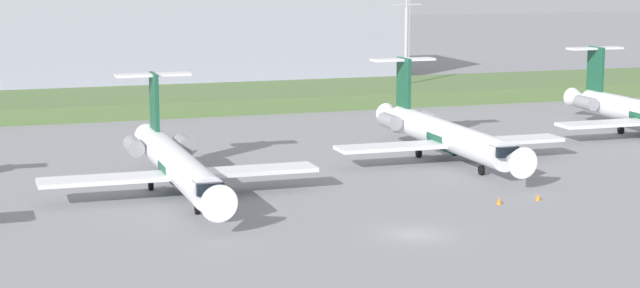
{
  "coord_description": "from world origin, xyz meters",
  "views": [
    {
      "loc": [
        -29.75,
        -68.93,
        19.25
      ],
      "look_at": [
        0.0,
        21.57,
        3.0
      ],
      "focal_mm": 61.13,
      "sensor_mm": 36.0,
      "label": 1
    }
  ],
  "objects_px": {
    "safety_cone_front_marker": "(499,201)",
    "regional_jet_third": "(177,163)",
    "regional_jet_fourth": "(445,134)",
    "antenna_mast": "(406,39)",
    "safety_cone_mid_marker": "(538,197)"
  },
  "relations": [
    {
      "from": "regional_jet_third",
      "to": "antenna_mast",
      "type": "bearing_deg",
      "value": 50.91
    },
    {
      "from": "regional_jet_fourth",
      "to": "antenna_mast",
      "type": "distance_m",
      "value": 47.66
    },
    {
      "from": "regional_jet_third",
      "to": "antenna_mast",
      "type": "distance_m",
      "value": 67.19
    },
    {
      "from": "safety_cone_front_marker",
      "to": "safety_cone_mid_marker",
      "type": "height_order",
      "value": "same"
    },
    {
      "from": "regional_jet_third",
      "to": "safety_cone_mid_marker",
      "type": "height_order",
      "value": "regional_jet_third"
    },
    {
      "from": "regional_jet_fourth",
      "to": "safety_cone_front_marker",
      "type": "bearing_deg",
      "value": -101.81
    },
    {
      "from": "antenna_mast",
      "to": "safety_cone_mid_marker",
      "type": "xyz_separation_m",
      "value": [
        -15.06,
        -63.86,
        -8.04
      ]
    },
    {
      "from": "antenna_mast",
      "to": "safety_cone_front_marker",
      "type": "height_order",
      "value": "antenna_mast"
    },
    {
      "from": "regional_jet_fourth",
      "to": "safety_cone_mid_marker",
      "type": "bearing_deg",
      "value": -91.09
    },
    {
      "from": "regional_jet_third",
      "to": "regional_jet_fourth",
      "type": "bearing_deg",
      "value": 14.26
    },
    {
      "from": "regional_jet_third",
      "to": "regional_jet_fourth",
      "type": "distance_m",
      "value": 28.38
    },
    {
      "from": "safety_cone_front_marker",
      "to": "regional_jet_third",
      "type": "bearing_deg",
      "value": 152.54
    },
    {
      "from": "antenna_mast",
      "to": "safety_cone_front_marker",
      "type": "xyz_separation_m",
      "value": [
        -18.72,
        -64.17,
        -8.04
      ]
    },
    {
      "from": "regional_jet_fourth",
      "to": "antenna_mast",
      "type": "bearing_deg",
      "value": 71.89
    },
    {
      "from": "antenna_mast",
      "to": "safety_cone_mid_marker",
      "type": "distance_m",
      "value": 66.11
    }
  ]
}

